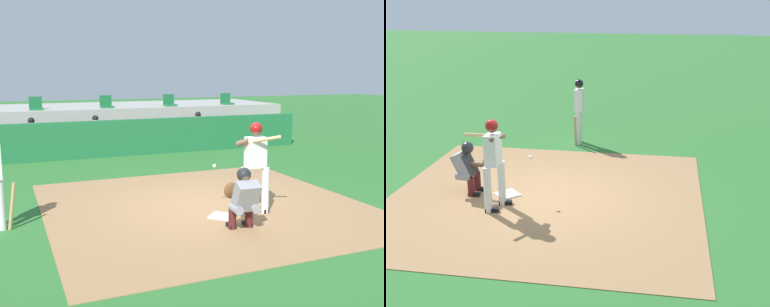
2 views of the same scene
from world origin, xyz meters
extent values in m
plane|color=#2D6B2D|center=(0.00, 0.00, 0.00)|extent=(80.00, 80.00, 0.00)
cube|color=#9E754C|center=(0.00, 0.00, 0.01)|extent=(6.40, 6.40, 0.01)
cube|color=white|center=(0.00, -0.80, 0.02)|extent=(0.62, 0.62, 0.02)
cylinder|color=silver|center=(0.51, -0.74, 0.46)|extent=(0.15, 0.15, 0.92)
cylinder|color=silver|center=(0.89, -0.89, 0.46)|extent=(0.15, 0.15, 0.92)
cube|color=white|center=(0.70, -0.82, 1.22)|extent=(0.38, 0.24, 0.60)
sphere|color=brown|center=(0.70, -0.82, 1.65)|extent=(0.21, 0.21, 0.21)
sphere|color=maroon|center=(0.70, -0.82, 1.68)|extent=(0.24, 0.24, 0.24)
cylinder|color=brown|center=(0.43, -0.79, 1.43)|extent=(0.25, 0.24, 0.17)
cylinder|color=brown|center=(0.62, -0.74, 1.43)|extent=(0.57, 0.15, 0.18)
cylinder|color=tan|center=(0.66, -0.99, 1.48)|extent=(0.68, 0.61, 0.24)
cube|color=black|center=(0.49, -0.68, 0.04)|extent=(0.18, 0.28, 0.09)
cube|color=black|center=(0.88, -0.84, 0.04)|extent=(0.18, 0.28, 0.09)
cylinder|color=gray|center=(-0.15, -1.65, 0.42)|extent=(0.18, 0.33, 0.16)
cylinder|color=#4C1919|center=(-0.14, -1.50, 0.21)|extent=(0.14, 0.14, 0.42)
cube|color=black|center=(-0.13, -1.44, 0.04)|extent=(0.13, 0.25, 0.08)
cylinder|color=gray|center=(0.17, -1.67, 0.42)|extent=(0.18, 0.33, 0.16)
cylinder|color=#4C1919|center=(0.18, -1.52, 0.21)|extent=(0.14, 0.14, 0.42)
cube|color=black|center=(0.18, -1.46, 0.04)|extent=(0.13, 0.25, 0.08)
cube|color=gray|center=(0.01, -1.71, 0.64)|extent=(0.43, 0.46, 0.57)
cube|color=#2D2D33|center=(0.02, -1.59, 0.64)|extent=(0.40, 0.28, 0.45)
sphere|color=brown|center=(0.01, -1.63, 0.98)|extent=(0.21, 0.21, 0.21)
sphere|color=#232328|center=(0.01, -1.61, 1.00)|extent=(0.25, 0.25, 0.25)
cylinder|color=brown|center=(-0.02, -1.48, 0.64)|extent=(0.13, 0.46, 0.10)
ellipsoid|color=brown|center=(-0.04, -1.25, 0.64)|extent=(0.29, 0.14, 0.30)
sphere|color=white|center=(0.09, -0.26, 0.90)|extent=(0.07, 0.07, 0.07)
cylinder|color=silver|center=(-4.14, 0.03, 0.46)|extent=(0.14, 0.14, 0.92)
cylinder|color=silver|center=(-3.90, 0.03, 0.46)|extent=(0.14, 0.14, 0.92)
cube|color=white|center=(-4.02, 0.03, 1.22)|extent=(0.36, 0.22, 0.60)
sphere|color=brown|center=(-4.02, 0.03, 1.64)|extent=(0.20, 0.20, 0.20)
sphere|color=black|center=(-4.02, 0.03, 1.67)|extent=(0.23, 0.23, 0.23)
cylinder|color=tan|center=(-3.72, -0.02, 0.42)|extent=(0.18, 0.06, 0.85)
camera|label=1|loc=(-3.79, -8.45, 2.73)|focal=43.21mm
camera|label=2|loc=(9.63, 2.37, 4.15)|focal=48.41mm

